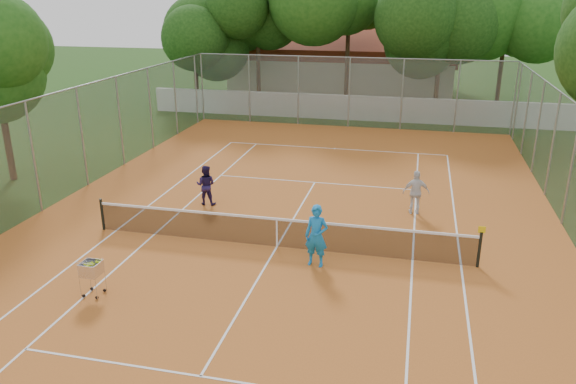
% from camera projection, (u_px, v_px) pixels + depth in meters
% --- Properties ---
extents(ground, '(120.00, 120.00, 0.00)m').
position_uv_depth(ground, '(277.00, 247.00, 17.37)').
color(ground, '#1A380F').
rests_on(ground, ground).
extents(court_pad, '(18.00, 34.00, 0.02)m').
position_uv_depth(court_pad, '(277.00, 247.00, 17.37)').
color(court_pad, '#B46023').
rests_on(court_pad, ground).
extents(court_lines, '(10.98, 23.78, 0.01)m').
position_uv_depth(court_lines, '(277.00, 247.00, 17.37)').
color(court_lines, white).
rests_on(court_lines, court_pad).
extents(tennis_net, '(11.88, 0.10, 0.98)m').
position_uv_depth(tennis_net, '(277.00, 232.00, 17.20)').
color(tennis_net, black).
rests_on(tennis_net, court_pad).
extents(perimeter_fence, '(18.00, 34.00, 4.00)m').
position_uv_depth(perimeter_fence, '(277.00, 186.00, 16.70)').
color(perimeter_fence, slate).
rests_on(perimeter_fence, ground).
extents(boundary_wall, '(26.00, 0.30, 1.50)m').
position_uv_depth(boundary_wall, '(352.00, 108.00, 34.55)').
color(boundary_wall, white).
rests_on(boundary_wall, ground).
extents(clubhouse, '(16.40, 9.00, 4.40)m').
position_uv_depth(clubhouse, '(343.00, 64.00, 43.67)').
color(clubhouse, beige).
rests_on(clubhouse, ground).
extents(tropical_trees, '(29.00, 19.00, 10.00)m').
position_uv_depth(tropical_trees, '(361.00, 33.00, 35.88)').
color(tropical_trees, '#13360D').
rests_on(tropical_trees, ground).
extents(player_near, '(0.71, 0.51, 1.83)m').
position_uv_depth(player_near, '(316.00, 236.00, 15.90)').
color(player_near, '#1677C2').
rests_on(player_near, court_pad).
extents(player_far_left, '(0.76, 0.61, 1.49)m').
position_uv_depth(player_far_left, '(206.00, 185.00, 20.62)').
color(player_far_left, '#211644').
rests_on(player_far_left, court_pad).
extents(player_far_right, '(0.97, 0.51, 1.58)m').
position_uv_depth(player_far_right, '(416.00, 192.00, 19.73)').
color(player_far_right, silver).
rests_on(player_far_right, court_pad).
extents(ball_hopper, '(0.65, 0.65, 1.03)m').
position_uv_depth(ball_hopper, '(92.00, 277.00, 14.42)').
color(ball_hopper, silver).
rests_on(ball_hopper, court_pad).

